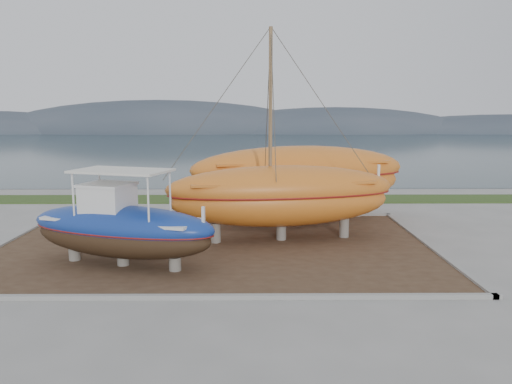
{
  "coord_description": "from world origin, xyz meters",
  "views": [
    {
      "loc": [
        1.61,
        -16.71,
        5.7
      ],
      "look_at": [
        1.77,
        4.0,
        2.36
      ],
      "focal_mm": 35.0,
      "sensor_mm": 36.0,
      "label": 1
    }
  ],
  "objects_px": {
    "white_dinghy": "(95,220)",
    "orange_sailboat": "(282,137)",
    "orange_bare_hull": "(299,184)",
    "blue_caique": "(121,218)"
  },
  "relations": [
    {
      "from": "white_dinghy",
      "to": "orange_sailboat",
      "type": "xyz_separation_m",
      "value": [
        8.6,
        -1.1,
        3.92
      ]
    },
    {
      "from": "white_dinghy",
      "to": "orange_sailboat",
      "type": "bearing_deg",
      "value": -21.18
    },
    {
      "from": "white_dinghy",
      "to": "orange_bare_hull",
      "type": "xyz_separation_m",
      "value": [
        9.79,
        3.29,
        1.23
      ]
    },
    {
      "from": "orange_bare_hull",
      "to": "blue_caique",
      "type": "bearing_deg",
      "value": -143.86
    },
    {
      "from": "blue_caique",
      "to": "white_dinghy",
      "type": "relative_size",
      "value": 1.69
    },
    {
      "from": "blue_caique",
      "to": "orange_bare_hull",
      "type": "bearing_deg",
      "value": 65.92
    },
    {
      "from": "white_dinghy",
      "to": "blue_caique",
      "type": "bearing_deg",
      "value": -76.35
    },
    {
      "from": "blue_caique",
      "to": "white_dinghy",
      "type": "height_order",
      "value": "blue_caique"
    },
    {
      "from": "white_dinghy",
      "to": "orange_bare_hull",
      "type": "distance_m",
      "value": 10.4
    },
    {
      "from": "orange_sailboat",
      "to": "orange_bare_hull",
      "type": "distance_m",
      "value": 5.28
    }
  ]
}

